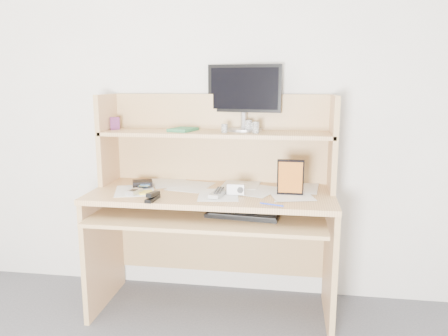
# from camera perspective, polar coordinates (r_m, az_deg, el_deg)

# --- Properties ---
(back_wall) EXTENTS (3.60, 0.04, 2.50)m
(back_wall) POSITION_cam_1_polar(r_m,az_deg,el_deg) (2.77, -0.44, 8.63)
(back_wall) COLOR silver
(back_wall) RESTS_ON floor
(desk) EXTENTS (1.40, 0.70, 1.30)m
(desk) POSITION_cam_1_polar(r_m,az_deg,el_deg) (2.62, -1.25, -3.82)
(desk) COLOR tan
(desk) RESTS_ON floor
(paper_clutter) EXTENTS (1.32, 0.54, 0.01)m
(paper_clutter) POSITION_cam_1_polar(r_m,az_deg,el_deg) (2.53, -1.57, -3.01)
(paper_clutter) COLOR white
(paper_clutter) RESTS_ON desk
(keyboard) EXTENTS (0.41, 0.19, 0.03)m
(keyboard) POSITION_cam_1_polar(r_m,az_deg,el_deg) (2.39, 2.44, -6.10)
(keyboard) COLOR black
(keyboard) RESTS_ON desk
(tv_remote) EXTENTS (0.09, 0.21, 0.02)m
(tv_remote) POSITION_cam_1_polar(r_m,az_deg,el_deg) (2.44, -0.66, -3.24)
(tv_remote) COLOR #9C9C97
(tv_remote) RESTS_ON paper_clutter
(flip_phone) EXTENTS (0.07, 0.11, 0.02)m
(flip_phone) POSITION_cam_1_polar(r_m,az_deg,el_deg) (2.52, -11.63, -2.97)
(flip_phone) COLOR #AEAEB0
(flip_phone) RESTS_ON paper_clutter
(stapler) EXTENTS (0.05, 0.14, 0.04)m
(stapler) POSITION_cam_1_polar(r_m,az_deg,el_deg) (2.36, -9.32, -3.62)
(stapler) COLOR black
(stapler) RESTS_ON paper_clutter
(wallet) EXTENTS (0.14, 0.13, 0.03)m
(wallet) POSITION_cam_1_polar(r_m,az_deg,el_deg) (2.69, -10.60, -1.96)
(wallet) COLOR black
(wallet) RESTS_ON paper_clutter
(sticky_note_pad) EXTENTS (0.10, 0.10, 0.01)m
(sticky_note_pad) POSITION_cam_1_polar(r_m,az_deg,el_deg) (2.53, -10.20, -3.17)
(sticky_note_pad) COLOR #FFF643
(sticky_note_pad) RESTS_ON desk
(digital_camera) EXTENTS (0.10, 0.04, 0.06)m
(digital_camera) POSITION_cam_1_polar(r_m,az_deg,el_deg) (2.44, 1.56, -2.76)
(digital_camera) COLOR #B2B2B4
(digital_camera) RESTS_ON paper_clutter
(game_case) EXTENTS (0.15, 0.02, 0.20)m
(game_case) POSITION_cam_1_polar(r_m,az_deg,el_deg) (2.42, 8.67, -1.21)
(game_case) COLOR black
(game_case) RESTS_ON paper_clutter
(blue_pen) EXTENTS (0.12, 0.05, 0.01)m
(blue_pen) POSITION_cam_1_polar(r_m,az_deg,el_deg) (2.24, 6.24, -4.77)
(blue_pen) COLOR blue
(blue_pen) RESTS_ON paper_clutter
(card_box) EXTENTS (0.06, 0.05, 0.08)m
(card_box) POSITION_cam_1_polar(r_m,az_deg,el_deg) (2.80, -14.07, 5.66)
(card_box) COLOR maroon
(card_box) RESTS_ON desk
(shelf_book) EXTENTS (0.17, 0.20, 0.02)m
(shelf_book) POSITION_cam_1_polar(r_m,az_deg,el_deg) (2.67, -5.37, 5.02)
(shelf_book) COLOR #33804A
(shelf_book) RESTS_ON desk
(chip_stack_a) EXTENTS (0.05, 0.05, 0.05)m
(chip_stack_a) POSITION_cam_1_polar(r_m,az_deg,el_deg) (2.56, 0.06, 5.20)
(chip_stack_a) COLOR black
(chip_stack_a) RESTS_ON desk
(chip_stack_b) EXTENTS (0.05, 0.05, 0.07)m
(chip_stack_b) POSITION_cam_1_polar(r_m,az_deg,el_deg) (2.63, 3.21, 5.54)
(chip_stack_b) COLOR white
(chip_stack_b) RESTS_ON desk
(chip_stack_c) EXTENTS (0.06, 0.06, 0.05)m
(chip_stack_c) POSITION_cam_1_polar(r_m,az_deg,el_deg) (2.63, 3.77, 5.38)
(chip_stack_c) COLOR black
(chip_stack_c) RESTS_ON desk
(chip_stack_d) EXTENTS (0.05, 0.05, 0.07)m
(chip_stack_d) POSITION_cam_1_polar(r_m,az_deg,el_deg) (2.54, 4.18, 5.29)
(chip_stack_d) COLOR white
(chip_stack_d) RESTS_ON desk
(monitor) EXTENTS (0.46, 0.23, 0.40)m
(monitor) POSITION_cam_1_polar(r_m,az_deg,el_deg) (2.69, 2.65, 9.44)
(monitor) COLOR #AEADB2
(monitor) RESTS_ON desk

